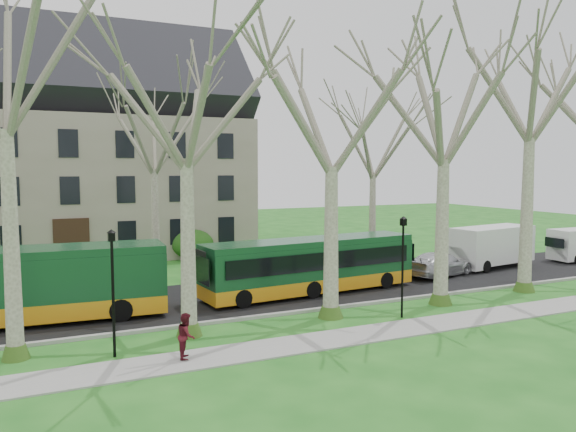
# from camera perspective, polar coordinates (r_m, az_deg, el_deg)

# --- Properties ---
(ground) EXTENTS (120.00, 120.00, 0.00)m
(ground) POSITION_cam_1_polar(r_m,az_deg,el_deg) (23.11, -2.35, -11.32)
(ground) COLOR #1D611B
(ground) RESTS_ON ground
(sidewalk) EXTENTS (70.00, 2.00, 0.06)m
(sidewalk) POSITION_cam_1_polar(r_m,az_deg,el_deg) (20.92, 0.36, -12.99)
(sidewalk) COLOR gray
(sidewalk) RESTS_ON ground
(road) EXTENTS (80.00, 8.00, 0.06)m
(road) POSITION_cam_1_polar(r_m,az_deg,el_deg) (28.09, -6.74, -8.34)
(road) COLOR black
(road) RESTS_ON ground
(curb) EXTENTS (80.00, 0.25, 0.14)m
(curb) POSITION_cam_1_polar(r_m,az_deg,el_deg) (24.43, -3.74, -10.25)
(curb) COLOR #A5A39E
(curb) RESTS_ON ground
(building) EXTENTS (26.50, 12.20, 16.00)m
(building) POSITION_cam_1_polar(r_m,az_deg,el_deg) (44.57, -21.93, 6.65)
(building) COLOR gray
(building) RESTS_ON ground
(tree_row_verge) EXTENTS (49.00, 7.00, 14.00)m
(tree_row_verge) POSITION_cam_1_polar(r_m,az_deg,el_deg) (22.47, -2.72, 6.29)
(tree_row_verge) COLOR gray
(tree_row_verge) RESTS_ON ground
(tree_row_far) EXTENTS (33.00, 7.00, 12.00)m
(tree_row_far) POSITION_cam_1_polar(r_m,az_deg,el_deg) (32.29, -12.19, 4.01)
(tree_row_far) COLOR gray
(tree_row_far) RESTS_ON ground
(lamp_row) EXTENTS (36.22, 0.22, 4.30)m
(lamp_row) POSITION_cam_1_polar(r_m,az_deg,el_deg) (21.62, -1.35, -5.45)
(lamp_row) COLOR black
(lamp_row) RESTS_ON ground
(hedges) EXTENTS (30.60, 8.60, 2.00)m
(hedges) POSITION_cam_1_polar(r_m,az_deg,el_deg) (35.12, -18.46, -4.27)
(hedges) COLOR #194F16
(hedges) RESTS_ON ground
(bus_lead) EXTENTS (12.98, 3.50, 3.21)m
(bus_lead) POSITION_cam_1_polar(r_m,az_deg,el_deg) (25.71, -27.00, -6.38)
(bus_lead) COLOR #134524
(bus_lead) RESTS_ON road
(bus_follow) EXTENTS (11.68, 3.42, 2.88)m
(bus_follow) POSITION_cam_1_polar(r_m,az_deg,el_deg) (28.79, 2.34, -5.00)
(bus_follow) COLOR #134524
(bus_follow) RESTS_ON road
(sedan) EXTENTS (5.24, 3.30, 1.42)m
(sedan) POSITION_cam_1_polar(r_m,az_deg,el_deg) (34.47, 15.14, -4.74)
(sedan) COLOR silver
(sedan) RESTS_ON road
(van_a) EXTENTS (6.26, 3.06, 2.62)m
(van_a) POSITION_cam_1_polar(r_m,az_deg,el_deg) (38.44, 20.02, -2.97)
(van_a) COLOR white
(van_a) RESTS_ON road
(pedestrian_b) EXTENTS (0.79, 0.89, 1.54)m
(pedestrian_b) POSITION_cam_1_polar(r_m,az_deg,el_deg) (19.61, -10.29, -11.86)
(pedestrian_b) COLOR #50121C
(pedestrian_b) RESTS_ON sidewalk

